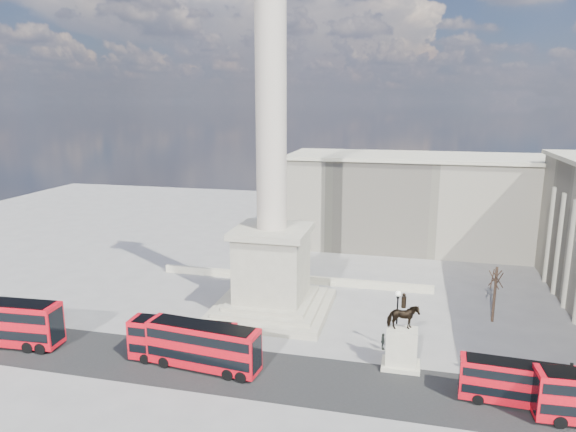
{
  "coord_description": "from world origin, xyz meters",
  "views": [
    {
      "loc": [
        16.06,
        -53.19,
        25.7
      ],
      "look_at": [
        2.27,
        3.96,
        12.61
      ],
      "focal_mm": 32.0,
      "sensor_mm": 36.0,
      "label": 1
    }
  ],
  "objects_px": {
    "red_bus_c": "(519,383)",
    "nelsons_column": "(272,211)",
    "victorian_lamp": "(397,315)",
    "pedestrian_standing": "(570,371)",
    "red_bus_e": "(6,322)",
    "pedestrian_crossing": "(383,341)",
    "red_bus_a": "(204,346)",
    "red_bus_b": "(183,341)",
    "equestrian_statue": "(402,342)",
    "pedestrian_walking": "(465,360)"
  },
  "relations": [
    {
      "from": "red_bus_e",
      "to": "victorian_lamp",
      "type": "height_order",
      "value": "victorian_lamp"
    },
    {
      "from": "victorian_lamp",
      "to": "pedestrian_walking",
      "type": "height_order",
      "value": "victorian_lamp"
    },
    {
      "from": "red_bus_a",
      "to": "pedestrian_crossing",
      "type": "height_order",
      "value": "red_bus_a"
    },
    {
      "from": "equestrian_statue",
      "to": "pedestrian_crossing",
      "type": "bearing_deg",
      "value": 119.51
    },
    {
      "from": "nelsons_column",
      "to": "red_bus_e",
      "type": "bearing_deg",
      "value": -148.52
    },
    {
      "from": "pedestrian_standing",
      "to": "red_bus_a",
      "type": "bearing_deg",
      "value": 3.04
    },
    {
      "from": "red_bus_c",
      "to": "pedestrian_crossing",
      "type": "distance_m",
      "value": 14.17
    },
    {
      "from": "pedestrian_walking",
      "to": "pedestrian_crossing",
      "type": "bearing_deg",
      "value": 157.24
    },
    {
      "from": "red_bus_c",
      "to": "red_bus_b",
      "type": "bearing_deg",
      "value": -176.74
    },
    {
      "from": "red_bus_e",
      "to": "equestrian_statue",
      "type": "bearing_deg",
      "value": 3.37
    },
    {
      "from": "nelsons_column",
      "to": "pedestrian_standing",
      "type": "xyz_separation_m",
      "value": [
        31.64,
        -9.2,
        -12.02
      ]
    },
    {
      "from": "red_bus_a",
      "to": "victorian_lamp",
      "type": "bearing_deg",
      "value": 31.35
    },
    {
      "from": "victorian_lamp",
      "to": "pedestrian_standing",
      "type": "relative_size",
      "value": 3.65
    },
    {
      "from": "equestrian_statue",
      "to": "pedestrian_crossing",
      "type": "xyz_separation_m",
      "value": [
        -1.94,
        3.43,
        -1.78
      ]
    },
    {
      "from": "pedestrian_standing",
      "to": "equestrian_statue",
      "type": "bearing_deg",
      "value": -2.13
    },
    {
      "from": "victorian_lamp",
      "to": "red_bus_c",
      "type": "bearing_deg",
      "value": -37.03
    },
    {
      "from": "victorian_lamp",
      "to": "equestrian_statue",
      "type": "distance_m",
      "value": 4.05
    },
    {
      "from": "victorian_lamp",
      "to": "nelsons_column",
      "type": "bearing_deg",
      "value": 156.48
    },
    {
      "from": "pedestrian_walking",
      "to": "pedestrian_standing",
      "type": "bearing_deg",
      "value": -8.35
    },
    {
      "from": "equestrian_statue",
      "to": "nelsons_column",
      "type": "bearing_deg",
      "value": 146.69
    },
    {
      "from": "red_bus_c",
      "to": "victorian_lamp",
      "type": "distance_m",
      "value": 13.39
    },
    {
      "from": "red_bus_c",
      "to": "pedestrian_walking",
      "type": "relative_size",
      "value": 5.73
    },
    {
      "from": "red_bus_b",
      "to": "pedestrian_standing",
      "type": "height_order",
      "value": "red_bus_b"
    },
    {
      "from": "red_bus_c",
      "to": "equestrian_statue",
      "type": "bearing_deg",
      "value": 160.6
    },
    {
      "from": "red_bus_b",
      "to": "red_bus_e",
      "type": "distance_m",
      "value": 20.21
    },
    {
      "from": "nelsons_column",
      "to": "equestrian_statue",
      "type": "xyz_separation_m",
      "value": [
        16.03,
        -10.54,
        -10.23
      ]
    },
    {
      "from": "red_bus_c",
      "to": "victorian_lamp",
      "type": "height_order",
      "value": "victorian_lamp"
    },
    {
      "from": "victorian_lamp",
      "to": "red_bus_a",
      "type": "bearing_deg",
      "value": -154.66
    },
    {
      "from": "red_bus_c",
      "to": "red_bus_a",
      "type": "bearing_deg",
      "value": -175.54
    },
    {
      "from": "nelsons_column",
      "to": "red_bus_b",
      "type": "relative_size",
      "value": 4.58
    },
    {
      "from": "red_bus_a",
      "to": "victorian_lamp",
      "type": "xyz_separation_m",
      "value": [
        18.17,
        8.6,
        1.42
      ]
    },
    {
      "from": "red_bus_e",
      "to": "pedestrian_crossing",
      "type": "relative_size",
      "value": 6.83
    },
    {
      "from": "pedestrian_walking",
      "to": "pedestrian_crossing",
      "type": "height_order",
      "value": "pedestrian_crossing"
    },
    {
      "from": "red_bus_a",
      "to": "pedestrian_crossing",
      "type": "distance_m",
      "value": 18.79
    },
    {
      "from": "nelsons_column",
      "to": "equestrian_statue",
      "type": "height_order",
      "value": "nelsons_column"
    },
    {
      "from": "red_bus_a",
      "to": "victorian_lamp",
      "type": "relative_size",
      "value": 1.78
    },
    {
      "from": "red_bus_c",
      "to": "nelsons_column",
      "type": "bearing_deg",
      "value": 153.77
    },
    {
      "from": "nelsons_column",
      "to": "red_bus_e",
      "type": "xyz_separation_m",
      "value": [
        -25.42,
        -15.57,
        -10.29
      ]
    },
    {
      "from": "nelsons_column",
      "to": "red_bus_b",
      "type": "xyz_separation_m",
      "value": [
        -5.24,
        -14.71,
        -10.6
      ]
    },
    {
      "from": "equestrian_statue",
      "to": "pedestrian_walking",
      "type": "xyz_separation_m",
      "value": [
        6.19,
        1.34,
        -1.84
      ]
    },
    {
      "from": "red_bus_b",
      "to": "pedestrian_crossing",
      "type": "bearing_deg",
      "value": 21.36
    },
    {
      "from": "red_bus_c",
      "to": "red_bus_e",
      "type": "xyz_separation_m",
      "value": [
        -51.43,
        -0.87,
        0.58
      ]
    },
    {
      "from": "red_bus_c",
      "to": "equestrian_statue",
      "type": "height_order",
      "value": "equestrian_statue"
    },
    {
      "from": "red_bus_a",
      "to": "red_bus_e",
      "type": "distance_m",
      "value": 22.67
    },
    {
      "from": "red_bus_b",
      "to": "red_bus_e",
      "type": "bearing_deg",
      "value": -177.67
    },
    {
      "from": "red_bus_e",
      "to": "equestrian_statue",
      "type": "relative_size",
      "value": 1.6
    },
    {
      "from": "pedestrian_standing",
      "to": "pedestrian_crossing",
      "type": "xyz_separation_m",
      "value": [
        -17.55,
        2.09,
        0.02
      ]
    },
    {
      "from": "red_bus_a",
      "to": "red_bus_e",
      "type": "relative_size",
      "value": 0.93
    },
    {
      "from": "red_bus_c",
      "to": "pedestrian_standing",
      "type": "relative_size",
      "value": 5.43
    },
    {
      "from": "red_bus_a",
      "to": "red_bus_b",
      "type": "relative_size",
      "value": 1.07
    }
  ]
}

